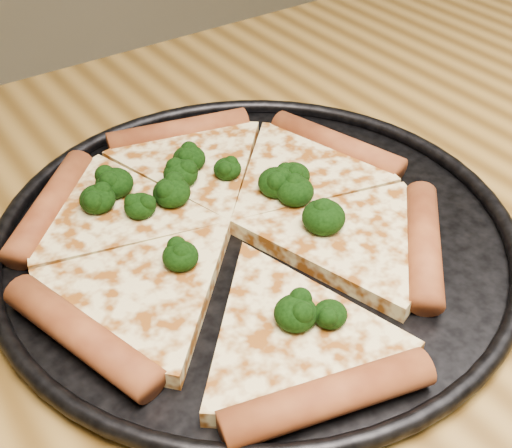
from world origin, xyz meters
TOP-DOWN VIEW (x-y plane):
  - dining_table at (0.00, 0.00)m, footprint 1.20×0.90m
  - pizza_pan at (-0.09, 0.08)m, footprint 0.40×0.40m
  - pizza at (-0.10, 0.09)m, footprint 0.34×0.36m
  - broccoli_florets at (-0.10, 0.11)m, footprint 0.17×0.23m

SIDE VIEW (x-z plane):
  - dining_table at x=0.00m, z-range 0.28..1.03m
  - pizza_pan at x=-0.09m, z-range 0.75..0.77m
  - pizza at x=-0.10m, z-range 0.75..0.78m
  - broccoli_florets at x=-0.10m, z-range 0.77..0.79m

